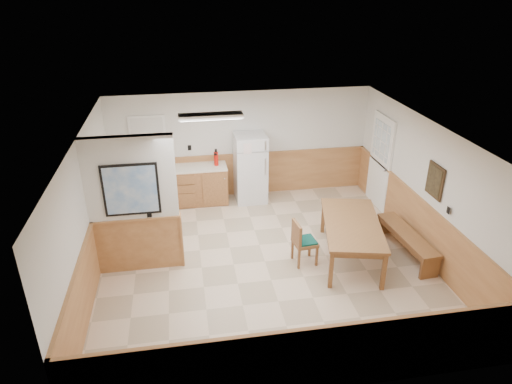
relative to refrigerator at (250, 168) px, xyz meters
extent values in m
plane|color=beige|center=(-0.15, -2.63, -0.80)|extent=(6.00, 6.00, 0.00)
cube|color=silver|center=(-0.15, -2.63, 1.70)|extent=(6.00, 6.00, 0.02)
cube|color=silver|center=(-0.15, 0.37, 0.45)|extent=(6.00, 0.02, 2.50)
cube|color=silver|center=(2.85, -2.63, 0.45)|extent=(0.02, 6.00, 2.50)
cube|color=silver|center=(-3.15, -2.63, 0.45)|extent=(0.02, 6.00, 2.50)
cube|color=tan|center=(-0.15, 0.35, -0.30)|extent=(6.00, 0.04, 1.00)
cube|color=tan|center=(2.83, -2.63, -0.30)|extent=(0.04, 6.00, 1.00)
cube|color=tan|center=(-3.13, -2.63, -0.30)|extent=(0.04, 6.00, 1.00)
cube|color=silver|center=(-2.40, -2.43, 0.95)|extent=(1.50, 0.15, 1.50)
cube|color=tan|center=(-2.40, -2.43, -0.30)|extent=(1.50, 0.17, 1.00)
cube|color=black|center=(-2.40, -2.52, 0.80)|extent=(0.92, 0.03, 0.92)
cube|color=white|center=(-2.40, -2.54, 0.80)|extent=(0.84, 0.01, 0.84)
cube|color=#A7693B|center=(-1.25, 0.05, -0.37)|extent=(1.40, 0.60, 0.86)
cube|color=#A7693B|center=(-2.72, 0.05, -0.37)|extent=(0.06, 0.60, 0.86)
cube|color=#A7693B|center=(-1.98, 0.05, -0.37)|extent=(0.06, 0.60, 0.86)
cube|color=beige|center=(-1.65, 0.05, 0.08)|extent=(2.20, 0.60, 0.04)
cube|color=beige|center=(-1.65, 0.35, 0.15)|extent=(2.20, 0.02, 0.10)
cube|color=white|center=(2.82, -0.73, 0.23)|extent=(0.05, 1.02, 2.15)
cube|color=white|center=(2.81, -0.73, 0.23)|extent=(0.04, 0.90, 2.05)
cube|color=silver|center=(2.79, -0.73, 0.75)|extent=(0.02, 0.76, 0.80)
cube|color=white|center=(-2.25, 0.35, 0.75)|extent=(0.80, 0.03, 1.00)
cube|color=white|center=(-2.25, 0.34, 0.75)|extent=(0.70, 0.01, 0.90)
cube|color=#362615|center=(2.82, -2.93, 0.75)|extent=(0.03, 0.50, 0.60)
cube|color=black|center=(2.80, -2.93, 0.75)|extent=(0.01, 0.42, 0.52)
cube|color=white|center=(-0.95, -1.33, 1.65)|extent=(1.20, 0.30, 0.08)
cube|color=white|center=(-0.95, -1.33, 1.61)|extent=(1.15, 0.25, 0.01)
cube|color=white|center=(0.00, 0.00, 0.00)|extent=(0.72, 0.71, 1.60)
cube|color=silver|center=(0.28, -0.36, 0.66)|extent=(0.03, 0.02, 0.21)
cube|color=silver|center=(0.28, -0.36, 0.16)|extent=(0.03, 0.02, 0.38)
cube|color=olive|center=(1.43, -2.77, -0.07)|extent=(1.42, 2.16, 0.05)
cube|color=olive|center=(1.43, -2.77, -0.15)|extent=(1.30, 2.04, 0.10)
cube|color=olive|center=(0.80, -3.57, -0.45)|extent=(0.08, 0.08, 0.70)
cube|color=olive|center=(1.22, -1.76, -0.45)|extent=(0.08, 0.08, 0.70)
cube|color=olive|center=(1.64, -3.77, -0.45)|extent=(0.08, 0.08, 0.70)
cube|color=olive|center=(2.07, -1.96, -0.45)|extent=(0.08, 0.08, 0.70)
cube|color=olive|center=(2.53, -2.82, -0.37)|extent=(0.48, 1.71, 0.05)
cube|color=olive|center=(2.53, -3.61, -0.60)|extent=(0.35, 0.08, 0.40)
cube|color=olive|center=(2.53, -2.02, -0.60)|extent=(0.35, 0.08, 0.40)
cube|color=olive|center=(0.56, -2.76, -0.38)|extent=(0.44, 0.44, 0.06)
cube|color=#10503F|center=(0.56, -2.76, -0.33)|extent=(0.40, 0.40, 0.03)
cube|color=olive|center=(0.39, -2.78, -0.15)|extent=(0.09, 0.41, 0.40)
cube|color=#10503F|center=(0.22, -2.80, -0.15)|extent=(0.06, 0.34, 0.34)
cube|color=olive|center=(0.41, -2.95, -0.60)|extent=(0.04, 0.04, 0.39)
cube|color=olive|center=(0.37, -2.61, -0.60)|extent=(0.04, 0.04, 0.39)
cube|color=olive|center=(0.75, -2.92, -0.60)|extent=(0.04, 0.04, 0.39)
cube|color=olive|center=(0.71, -2.58, -0.60)|extent=(0.04, 0.04, 0.39)
cylinder|color=red|center=(-0.77, 0.06, 0.26)|extent=(0.13, 0.13, 0.32)
cylinder|color=black|center=(-0.77, 0.06, 0.45)|extent=(0.05, 0.05, 0.07)
cylinder|color=#1A923E|center=(-2.40, 0.07, 0.21)|extent=(0.08, 0.08, 0.22)
camera|label=1|loc=(-1.51, -9.60, 3.99)|focal=32.00mm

